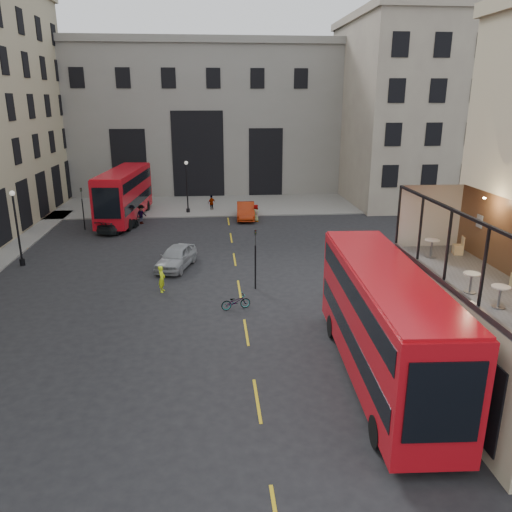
{
  "coord_description": "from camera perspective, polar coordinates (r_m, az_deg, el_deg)",
  "views": [
    {
      "loc": [
        -3.56,
        -16.77,
        11.21
      ],
      "look_at": [
        -1.21,
        9.22,
        3.0
      ],
      "focal_mm": 35.0,
      "sensor_mm": 36.0,
      "label": 1
    }
  ],
  "objects": [
    {
      "name": "cafe_chair_d",
      "position": [
        23.97,
        22.09,
        0.76
      ],
      "size": [
        0.48,
        0.48,
        0.82
      ],
      "color": "#DBB87E",
      "rests_on": "cafe_floor"
    },
    {
      "name": "bicycle",
      "position": [
        27.94,
        -2.33,
        -5.23
      ],
      "size": [
        1.76,
        0.97,
        0.88
      ],
      "primitive_type": "imported",
      "rotation": [
        0.0,
        0.0,
        1.81
      ],
      "color": "gray",
      "rests_on": "ground"
    },
    {
      "name": "car_a",
      "position": [
        34.98,
        -9.11,
        -0.11
      ],
      "size": [
        3.09,
        4.93,
        1.57
      ],
      "primitive_type": "imported",
      "rotation": [
        0.0,
        0.0,
        -0.29
      ],
      "color": "#979A9E",
      "rests_on": "ground"
    },
    {
      "name": "pedestrian_d",
      "position": [
        47.9,
        -0.02,
        4.93
      ],
      "size": [
        0.63,
        0.87,
        1.64
      ],
      "primitive_type": "imported",
      "rotation": [
        0.0,
        0.0,
        1.71
      ],
      "color": "gray",
      "rests_on": "ground"
    },
    {
      "name": "traffic_light_far",
      "position": [
        47.04,
        -19.24,
        5.72
      ],
      "size": [
        0.16,
        0.2,
        3.8
      ],
      "color": "black",
      "rests_on": "ground"
    },
    {
      "name": "pavement_far",
      "position": [
        55.95,
        -7.59,
        5.81
      ],
      "size": [
        40.0,
        12.0,
        0.12
      ],
      "primitive_type": "cube",
      "color": "slate",
      "rests_on": "ground"
    },
    {
      "name": "ground",
      "position": [
        20.48,
        5.93,
        -15.82
      ],
      "size": [
        140.0,
        140.0,
        0.0
      ],
      "primitive_type": "plane",
      "color": "black",
      "rests_on": "ground"
    },
    {
      "name": "building_right",
      "position": [
        61.44,
        18.1,
        15.88
      ],
      "size": [
        16.6,
        18.6,
        20.0
      ],
      "color": "#AAA089",
      "rests_on": "ground"
    },
    {
      "name": "gateway",
      "position": [
        64.8,
        -6.68,
        15.74
      ],
      "size": [
        35.0,
        10.6,
        18.0
      ],
      "color": "gray",
      "rests_on": "ground"
    },
    {
      "name": "bus_near",
      "position": [
        20.98,
        14.34,
        -6.97
      ],
      "size": [
        3.37,
        12.28,
        4.85
      ],
      "color": "#AD0C14",
      "rests_on": "ground"
    },
    {
      "name": "cyclist",
      "position": [
        30.78,
        -10.71,
        -2.58
      ],
      "size": [
        0.48,
        0.65,
        1.65
      ],
      "primitive_type": "imported",
      "rotation": [
        0.0,
        0.0,
        1.42
      ],
      "color": "#DDFE1A",
      "rests_on": "ground"
    },
    {
      "name": "traffic_light_near",
      "position": [
        30.19,
        -0.07,
        0.54
      ],
      "size": [
        0.16,
        0.2,
        3.8
      ],
      "color": "black",
      "rests_on": "ground"
    },
    {
      "name": "cafe_table_near",
      "position": [
        18.35,
        26.12,
        -3.87
      ],
      "size": [
        0.6,
        0.6,
        0.75
      ],
      "color": "silver",
      "rests_on": "cafe_floor"
    },
    {
      "name": "pedestrian_b",
      "position": [
        48.14,
        -12.96,
        4.65
      ],
      "size": [
        1.23,
        1.35,
        1.82
      ],
      "primitive_type": "imported",
      "rotation": [
        0.0,
        0.0,
        0.95
      ],
      "color": "gray",
      "rests_on": "ground"
    },
    {
      "name": "car_c",
      "position": [
        45.98,
        -15.49,
        3.57
      ],
      "size": [
        3.57,
        4.99,
        1.34
      ],
      "primitive_type": "imported",
      "rotation": [
        0.0,
        0.0,
        2.73
      ],
      "color": "black",
      "rests_on": "ground"
    },
    {
      "name": "cafe_table_mid",
      "position": [
        19.33,
        23.38,
        -2.5
      ],
      "size": [
        0.59,
        0.59,
        0.74
      ],
      "color": "beige",
      "rests_on": "cafe_floor"
    },
    {
      "name": "cafe_floor",
      "position": [
        20.66,
        24.36,
        -2.97
      ],
      "size": [
        3.0,
        10.0,
        0.1
      ],
      "primitive_type": "cube",
      "color": "slate",
      "rests_on": "host_frontage"
    },
    {
      "name": "host_frontage",
      "position": [
        21.51,
        23.6,
        -8.73
      ],
      "size": [
        3.0,
        11.0,
        4.5
      ],
      "primitive_type": "cube",
      "color": "tan",
      "rests_on": "ground"
    },
    {
      "name": "street_lamp_a",
      "position": [
        38.31,
        -25.56,
        2.42
      ],
      "size": [
        0.36,
        0.36,
        5.33
      ],
      "color": "black",
      "rests_on": "ground"
    },
    {
      "name": "car_b",
      "position": [
        48.96,
        -1.18,
        5.18
      ],
      "size": [
        1.96,
        4.94,
        1.6
      ],
      "primitive_type": "imported",
      "rotation": [
        0.0,
        0.0,
        -0.06
      ],
      "color": "#9A2509",
      "rests_on": "ground"
    },
    {
      "name": "pedestrian_c",
      "position": [
        52.77,
        -5.1,
        6.04
      ],
      "size": [
        1.0,
        0.94,
        1.65
      ],
      "primitive_type": "imported",
      "rotation": [
        0.0,
        0.0,
        3.85
      ],
      "color": "gray",
      "rests_on": "ground"
    },
    {
      "name": "cafe_table_far",
      "position": [
        23.04,
        19.45,
        1.13
      ],
      "size": [
        0.64,
        0.64,
        0.8
      ],
      "color": "silver",
      "rests_on": "cafe_floor"
    },
    {
      "name": "bus_far",
      "position": [
        49.73,
        -14.81,
        7.06
      ],
      "size": [
        3.78,
        12.33,
        4.84
      ],
      "color": "#B80C17",
      "rests_on": "ground"
    },
    {
      "name": "pedestrian_a",
      "position": [
        51.79,
        -14.53,
        5.4
      ],
      "size": [
        0.99,
        0.85,
        1.76
      ],
      "primitive_type": "imported",
      "rotation": [
        0.0,
        0.0,
        0.24
      ],
      "color": "gray",
      "rests_on": "ground"
    },
    {
      "name": "street_lamp_b",
      "position": [
        51.59,
        -7.86,
        7.46
      ],
      "size": [
        0.36,
        0.36,
        5.33
      ],
      "color": "black",
      "rests_on": "ground"
    }
  ]
}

